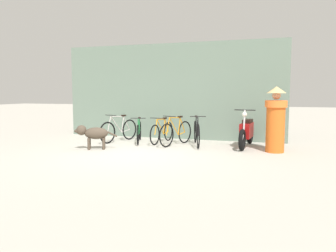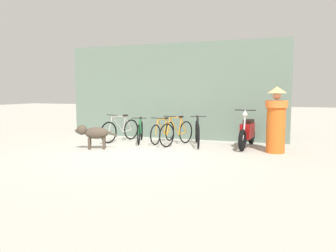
{
  "view_description": "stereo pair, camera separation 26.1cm",
  "coord_description": "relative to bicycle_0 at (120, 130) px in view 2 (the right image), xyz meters",
  "views": [
    {
      "loc": [
        3.39,
        -7.65,
        1.6
      ],
      "look_at": [
        0.59,
        1.05,
        0.65
      ],
      "focal_mm": 35.0,
      "sensor_mm": 36.0,
      "label": 1
    },
    {
      "loc": [
        3.63,
        -7.57,
        1.6
      ],
      "look_at": [
        0.59,
        1.05,
        0.65
      ],
      "focal_mm": 35.0,
      "sensor_mm": 36.0,
      "label": 2
    }
  ],
  "objects": [
    {
      "name": "bicycle_4",
      "position": [
        2.57,
        0.01,
        0.02
      ],
      "size": [
        0.63,
        1.73,
        0.91
      ],
      "rotation": [
        0.0,
        0.0,
        -1.27
      ],
      "color": "black",
      "rests_on": "ground"
    },
    {
      "name": "bicycle_3",
      "position": [
        1.96,
        -0.11,
        0.01
      ],
      "size": [
        0.61,
        1.59,
        0.9
      ],
      "rotation": [
        0.0,
        0.0,
        -1.89
      ],
      "color": "black",
      "rests_on": "ground"
    },
    {
      "name": "shop_wall_back",
      "position": [
        1.35,
        1.29,
        1.26
      ],
      "size": [
        7.72,
        0.2,
        3.24
      ],
      "color": "slate",
      "rests_on": "ground"
    },
    {
      "name": "ground_plane",
      "position": [
        1.35,
        -1.88,
        -0.37
      ],
      "size": [
        60.0,
        60.0,
        0.0
      ],
      "primitive_type": "plane",
      "color": "#B7B2A5"
    },
    {
      "name": "person_in_robes",
      "position": [
        4.81,
        -0.43,
        0.53
      ],
      "size": [
        0.67,
        0.67,
        1.75
      ],
      "rotation": [
        0.0,
        0.0,
        3.34
      ],
      "color": "orange",
      "rests_on": "ground"
    },
    {
      "name": "bicycle_2",
      "position": [
        1.41,
        0.17,
        -0.02
      ],
      "size": [
        0.46,
        1.6,
        0.82
      ],
      "rotation": [
        0.0,
        0.0,
        -1.69
      ],
      "color": "black",
      "rests_on": "ground"
    },
    {
      "name": "bicycle_0",
      "position": [
        0.0,
        0.0,
        0.0
      ],
      "size": [
        0.6,
        1.66,
        0.89
      ],
      "rotation": [
        0.0,
        0.0,
        -1.86
      ],
      "color": "black",
      "rests_on": "ground"
    },
    {
      "name": "stray_dog",
      "position": [
        -0.04,
        -1.55,
        0.09
      ],
      "size": [
        1.11,
        0.64,
        0.69
      ],
      "rotation": [
        0.0,
        0.0,
        3.57
      ],
      "color": "#4C3F33",
      "rests_on": "ground"
    },
    {
      "name": "bicycle_1",
      "position": [
        0.68,
        0.06,
        -0.03
      ],
      "size": [
        0.65,
        1.63,
        0.81
      ],
      "rotation": [
        0.0,
        0.0,
        -1.23
      ],
      "color": "black",
      "rests_on": "ground"
    },
    {
      "name": "motorcycle",
      "position": [
        4.02,
        0.17,
        0.07
      ],
      "size": [
        0.58,
        1.93,
        1.11
      ],
      "rotation": [
        0.0,
        0.0,
        -1.67
      ],
      "color": "black",
      "rests_on": "ground"
    }
  ]
}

